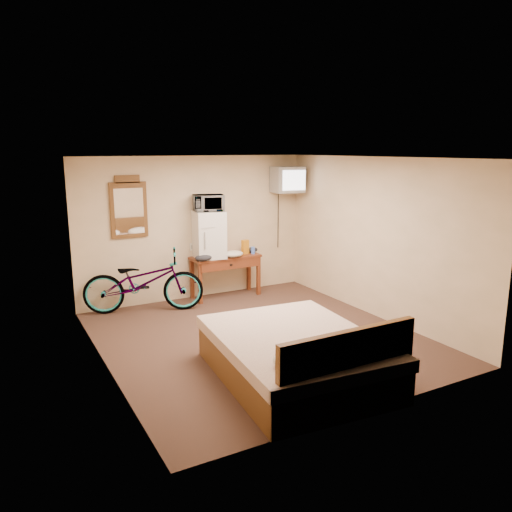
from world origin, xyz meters
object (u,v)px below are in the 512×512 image
Objects in this scene: mini_fridge at (209,235)px; wall_mirror at (129,208)px; desk at (226,263)px; bed at (298,356)px; blue_cup at (253,250)px; microwave at (208,203)px; crt_television at (287,180)px; bicycle at (144,282)px.

mini_fridge is 1.42m from wall_mirror.
desk is 3.46m from bed.
microwave is at bearing 174.73° from blue_cup.
blue_cup is (0.82, -0.08, -0.89)m from microwave.
crt_television is at bearing -0.41° from mini_fridge.
mini_fridge is 1.39m from bicycle.
desk is at bearing 78.39° from bed.
blue_cup is 0.13× the size of wall_mirror.
microwave is at bearing -10.44° from wall_mirror.
microwave is 0.21× the size of bed.
microwave is at bearing -65.71° from bicycle.
microwave is 1.33m from wall_mirror.
crt_television is 0.27× the size of bed.
bicycle is (-1.22, -0.12, -1.20)m from microwave.
wall_mirror reaches higher than bicycle.
blue_cup is 2.32m from wall_mirror.
desk is 0.62m from mini_fridge.
wall_mirror is at bearing 104.22° from bed.
mini_fridge is 0.80× the size of wall_mirror.
desk is at bearing -5.38° from mini_fridge.
blue_cup is 0.07× the size of bicycle.
desk is 1.95m from wall_mirror.
crt_television is at bearing 59.92° from bed.
crt_television reaches higher than wall_mirror.
mini_fridge is 1.82m from crt_television.
crt_television is 3.21m from bicycle.
bicycle is (-2.80, -0.11, -1.55)m from crt_television.
wall_mirror reaches higher than desk.
desk is at bearing -67.95° from bicycle.
crt_television is (1.58, -0.01, 0.90)m from mini_fridge.
wall_mirror is (-1.61, 0.27, 1.06)m from desk.
microwave is at bearing 56.28° from mini_fridge.
microwave is (-0.31, 0.03, 1.09)m from desk.
desk is at bearing 174.81° from blue_cup.
desk is 0.53× the size of bed.
mini_fridge reaches higher than blue_cup.
crt_television is at bearing 0.79° from desk.
wall_mirror is at bearing 169.55° from mini_fridge.
bicycle is at bearing 104.39° from bed.
desk is 1.92m from crt_television.
blue_cup is 2.07m from bicycle.
blue_cup is 3.57m from bed.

